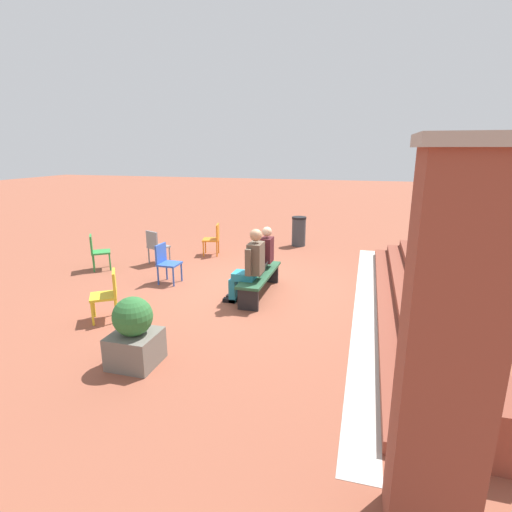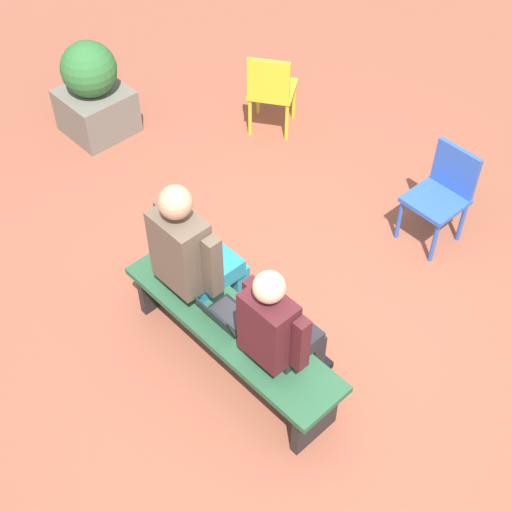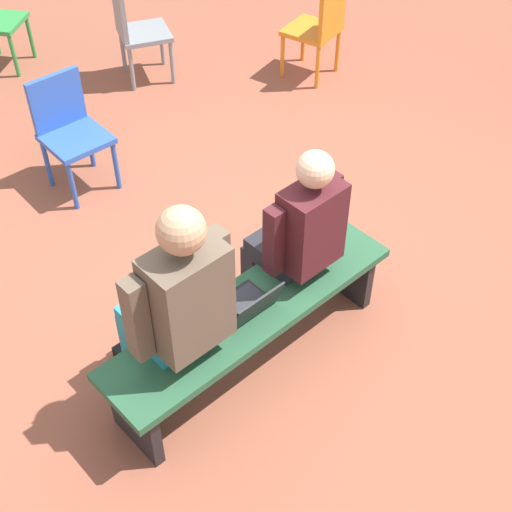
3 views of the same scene
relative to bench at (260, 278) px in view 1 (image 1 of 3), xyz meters
name	(u,v)px [view 1 (image 1 of 3)]	position (x,y,z in m)	size (l,w,h in m)	color
ground_plane	(250,289)	(-0.26, -0.28, -0.35)	(60.00, 60.00, 0.00)	brown
concrete_strip	(365,305)	(0.00, 2.01, -0.35)	(8.39, 0.40, 0.01)	#B7B2A8
brick_steps	(422,299)	(0.00, 2.96, -0.13)	(7.59, 1.20, 0.60)	brown
brick_pillar_left_of_steps	(445,359)	(4.52, 2.48, 1.09)	(0.64, 0.64, 2.87)	brown
bench	(260,278)	(0.00, 0.00, 0.00)	(1.80, 0.44, 0.45)	#285638
person_student	(262,255)	(-0.40, -0.06, 0.34)	(0.51, 0.64, 1.29)	#232328
person_adult	(250,264)	(0.43, -0.07, 0.39)	(0.58, 0.73, 1.40)	teal
laptop	(260,271)	(0.04, 0.01, 0.15)	(0.32, 0.29, 0.21)	black
plastic_chair_by_pillar	(108,292)	(1.79, -2.12, 0.13)	(0.58, 0.58, 0.84)	gold
plastic_chair_far_left	(156,245)	(-1.42, -3.03, 0.13)	(0.55, 0.55, 0.84)	gray
plastic_chair_near_bench_left	(166,261)	(-0.19, -2.11, 0.13)	(0.43, 0.43, 0.84)	#2D56B7
plastic_chair_near_bench_right	(214,237)	(-2.61, -1.98, 0.13)	(0.51, 0.51, 0.84)	orange
plastic_chair_far_right	(97,250)	(-0.61, -4.13, 0.13)	(0.59, 0.59, 0.84)	#2D893D
planter	(134,334)	(2.95, -0.91, 0.08)	(0.60, 0.60, 0.94)	#6B665B
litter_bin	(299,231)	(-4.27, 0.03, 0.08)	(0.42, 0.42, 0.86)	#383D42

